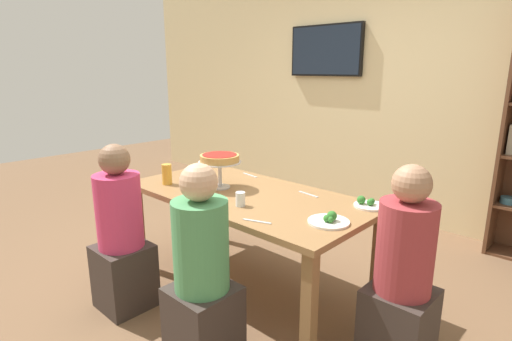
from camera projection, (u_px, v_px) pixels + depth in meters
The scene contains 15 objects.
ground_plane at pixel (247, 285), 3.09m from camera, with size 12.00×12.00×0.00m, color brown.
rear_partition at pixel (390, 89), 4.30m from camera, with size 8.00×0.12×2.80m, color beige.
dining_table at pixel (247, 204), 2.92m from camera, with size 1.83×0.91×0.74m.
television at pixel (326, 50), 4.64m from camera, with size 0.95×0.05×0.58m.
diner_head_east at pixel (402, 283), 2.16m from camera, with size 0.34×0.34×1.15m.
diner_near_left at pixel (122, 240), 2.71m from camera, with size 0.34×0.34×1.15m.
diner_near_right at pixel (202, 281), 2.19m from camera, with size 0.34×0.34×1.15m.
deep_dish_pizza_stand at pixel (220, 160), 2.98m from camera, with size 0.32×0.32×0.26m.
salad_plate_near_diner at pixel (368, 204), 2.62m from camera, with size 0.21×0.21×0.07m.
salad_plate_far_diner at pixel (329, 220), 2.34m from camera, with size 0.24×0.24×0.07m.
beer_glass_amber_tall at pixel (167, 174), 3.11m from camera, with size 0.08×0.08×0.16m, color gold.
water_glass_clear_near at pixel (240, 199), 2.62m from camera, with size 0.06×0.06×0.09m, color white.
cutlery_fork_near at pixel (308, 194), 2.87m from camera, with size 0.18×0.02×0.01m, color silver.
cutlery_knife_near at pixel (257, 221), 2.36m from camera, with size 0.18×0.02×0.01m, color silver.
cutlery_fork_far at pixel (250, 175), 3.38m from camera, with size 0.18×0.02×0.01m, color silver.
Camera 1 is at (1.95, -1.98, 1.61)m, focal length 28.20 mm.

